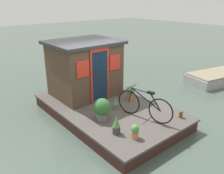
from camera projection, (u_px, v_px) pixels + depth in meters
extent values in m
plane|color=#47564C|center=(108.00, 117.00, 7.69)|extent=(60.00, 60.00, 0.00)
cube|color=#4C4742|center=(108.00, 106.00, 7.56)|extent=(4.81, 2.94, 0.06)
cube|color=#381E19|center=(108.00, 112.00, 7.63)|extent=(4.71, 2.88, 0.34)
cube|color=#4C3828|center=(85.00, 70.00, 8.17)|extent=(1.74, 2.10, 1.81)
cube|color=#28282B|center=(83.00, 42.00, 7.83)|extent=(1.94, 2.30, 0.10)
cube|color=#19334C|center=(100.00, 77.00, 7.55)|extent=(0.04, 0.60, 1.70)
cube|color=red|center=(100.00, 76.00, 7.53)|extent=(0.03, 0.72, 1.80)
cube|color=red|center=(115.00, 62.00, 7.78)|extent=(0.03, 0.44, 0.52)
cube|color=red|center=(83.00, 69.00, 7.03)|extent=(0.03, 0.44, 0.52)
torus|color=black|center=(129.00, 102.00, 6.92)|extent=(0.72, 0.21, 0.74)
torus|color=black|center=(161.00, 111.00, 6.35)|extent=(0.72, 0.21, 0.74)
cylinder|color=black|center=(146.00, 99.00, 6.53)|extent=(0.94, 0.27, 0.50)
cylinder|color=black|center=(141.00, 91.00, 6.54)|extent=(0.60, 0.18, 0.07)
cylinder|color=black|center=(156.00, 102.00, 6.37)|extent=(0.35, 0.12, 0.46)
cylinder|color=black|center=(130.00, 95.00, 6.81)|extent=(0.12, 0.06, 0.48)
cube|color=black|center=(151.00, 93.00, 6.37)|extent=(0.22, 0.15, 0.06)
cylinder|color=black|center=(132.00, 87.00, 6.70)|extent=(0.14, 0.49, 0.02)
cylinder|color=#B2603D|center=(130.00, 96.00, 7.99)|extent=(0.22, 0.22, 0.23)
sphere|color=#4C8942|center=(130.00, 90.00, 7.91)|extent=(0.29, 0.29, 0.29)
cylinder|color=slate|center=(102.00, 116.00, 6.66)|extent=(0.32, 0.32, 0.21)
sphere|color=#2D602D|center=(102.00, 107.00, 6.56)|extent=(0.50, 0.50, 0.50)
cylinder|color=#C6754C|center=(135.00, 135.00, 5.78)|extent=(0.18, 0.18, 0.16)
ellipsoid|color=#4C8942|center=(135.00, 129.00, 5.72)|extent=(0.20, 0.20, 0.24)
cylinder|color=slate|center=(116.00, 106.00, 7.31)|extent=(0.16, 0.16, 0.17)
cone|color=#4C8942|center=(116.00, 101.00, 7.24)|extent=(0.15, 0.15, 0.20)
cylinder|color=#38383D|center=(116.00, 130.00, 5.96)|extent=(0.20, 0.20, 0.20)
cone|color=#4C8942|center=(116.00, 121.00, 5.87)|extent=(0.18, 0.18, 0.31)
cylinder|color=brown|center=(181.00, 115.00, 6.77)|extent=(0.10, 0.10, 0.16)
sphere|color=brown|center=(181.00, 113.00, 6.74)|extent=(0.11, 0.11, 0.11)
cube|color=#99999E|center=(216.00, 78.00, 10.79)|extent=(1.87, 2.92, 0.39)
cube|color=gray|center=(217.00, 73.00, 10.70)|extent=(1.79, 2.81, 0.08)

